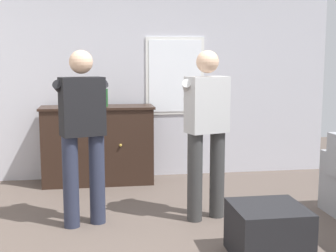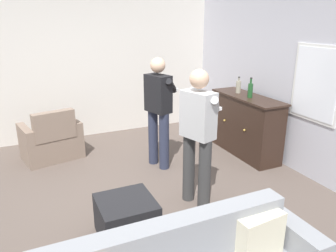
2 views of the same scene
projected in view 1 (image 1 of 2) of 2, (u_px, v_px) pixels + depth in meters
ground at (173, 252)px, 3.90m from camera, size 10.40×10.40×0.00m
wall_back_with_window at (142, 74)px, 6.30m from camera, size 5.20×0.15×2.80m
sideboard_cabinet at (98, 145)px, 5.99m from camera, size 1.43×0.49×1.00m
bottle_wine_green at (105, 97)px, 5.87m from camera, size 0.08×0.08×0.32m
bottle_liquor_amber at (76, 98)px, 5.85m from camera, size 0.08×0.08×0.28m
ottoman at (268, 232)px, 3.78m from camera, size 0.58×0.58×0.43m
person_standing_left at (82, 129)px, 4.42m from camera, size 0.53×0.52×1.68m
person_standing_right at (206, 127)px, 4.60m from camera, size 0.53×0.52×1.68m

